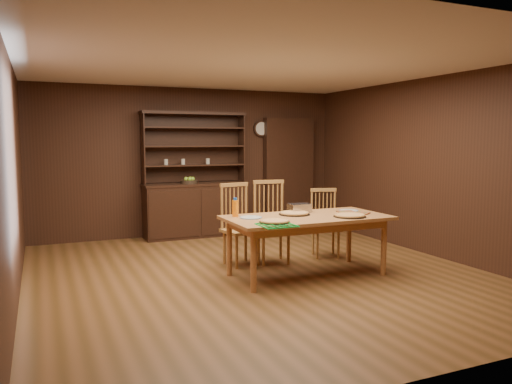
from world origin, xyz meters
name	(u,v)px	position (x,y,z in m)	size (l,w,h in m)	color
floor	(259,274)	(0.00, 0.00, 0.00)	(6.00, 6.00, 0.00)	brown
room_shell	(259,149)	(0.00, 0.00, 1.58)	(6.00, 6.00, 6.00)	white
china_hutch	(196,203)	(0.00, 2.75, 0.60)	(1.84, 0.52, 2.17)	black
doorway	(288,173)	(1.90, 2.90, 1.05)	(1.00, 0.18, 2.10)	black
wall_clock	(261,129)	(1.35, 2.96, 1.90)	(0.30, 0.05, 0.30)	black
dining_table	(307,222)	(0.52, -0.28, 0.68)	(2.01, 1.01, 0.75)	#BD7741
chair_left	(238,221)	(-0.04, 0.63, 0.59)	(0.52, 0.50, 1.10)	#A97B39
chair_center	(271,219)	(0.43, 0.57, 0.60)	(0.52, 0.50, 1.13)	#A97B39
chair_right	(325,220)	(1.29, 0.57, 0.52)	(0.50, 0.49, 0.98)	#A97B39
pizza_left	(274,221)	(-0.06, -0.56, 0.77)	(0.36, 0.36, 0.04)	black
pizza_right	(350,215)	(0.98, -0.54, 0.77)	(0.40, 0.40, 0.04)	black
pizza_center	(294,213)	(0.44, -0.11, 0.77)	(0.40, 0.40, 0.04)	black
cooling_rack	(277,225)	(-0.12, -0.75, 0.76)	(0.37, 0.37, 0.02)	green
plate_left	(251,217)	(-0.18, -0.15, 0.76)	(0.27, 0.27, 0.02)	silver
plate_right	(349,211)	(1.24, -0.13, 0.76)	(0.25, 0.25, 0.02)	silver
foil_dish	(299,208)	(0.61, 0.08, 0.80)	(0.27, 0.20, 0.11)	silver
juice_bottle	(235,208)	(-0.30, 0.05, 0.86)	(0.08, 0.08, 0.23)	orange
pot_holder_a	(361,213)	(1.27, -0.37, 0.76)	(0.19, 0.19, 0.01)	red
pot_holder_b	(347,212)	(1.14, -0.22, 0.76)	(0.21, 0.21, 0.02)	red
fruit_bowl	(189,181)	(-0.13, 2.69, 0.98)	(0.29, 0.29, 0.12)	black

